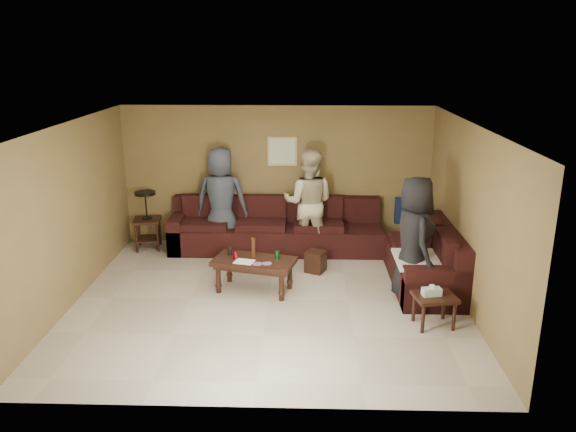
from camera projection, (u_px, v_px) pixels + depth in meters
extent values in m
plane|color=#B7AE9B|center=(269.00, 300.00, 8.05)|extent=(5.50, 5.50, 0.00)
cube|color=white|center=(267.00, 129.00, 7.33)|extent=(5.50, 5.00, 0.10)
cube|color=olive|center=(277.00, 176.00, 10.07)|extent=(5.50, 0.10, 2.50)
cube|color=olive|center=(251.00, 294.00, 5.30)|extent=(5.50, 0.10, 2.50)
cube|color=olive|center=(70.00, 215.00, 7.76)|extent=(0.10, 5.00, 2.50)
cube|color=olive|center=(470.00, 218.00, 7.61)|extent=(0.10, 5.00, 2.50)
cube|color=black|center=(276.00, 238.00, 9.94)|extent=(3.70, 0.90, 0.45)
cube|color=black|center=(277.00, 208.00, 10.13)|extent=(3.70, 0.24, 0.45)
cube|color=black|center=(179.00, 232.00, 9.97)|extent=(0.24, 0.90, 0.63)
cube|color=black|center=(423.00, 271.00, 8.49)|extent=(0.90, 2.00, 0.45)
cube|color=black|center=(447.00, 243.00, 8.35)|extent=(0.24, 2.00, 0.45)
cube|color=black|center=(436.00, 290.00, 7.62)|extent=(0.90, 0.24, 0.63)
cube|color=#131E3E|center=(408.00, 211.00, 9.72)|extent=(0.45, 0.14, 0.45)
cube|color=white|center=(431.00, 260.00, 7.96)|extent=(1.00, 0.85, 0.04)
cube|color=black|center=(254.00, 261.00, 8.22)|extent=(1.29, 0.86, 0.06)
cube|color=black|center=(254.00, 266.00, 8.24)|extent=(1.19, 0.76, 0.05)
cylinder|color=black|center=(218.00, 279.00, 8.22)|extent=(0.08, 0.08, 0.43)
cylinder|color=black|center=(282.00, 286.00, 7.97)|extent=(0.08, 0.08, 0.43)
cylinder|color=black|center=(229.00, 268.00, 8.62)|extent=(0.08, 0.08, 0.43)
cylinder|color=black|center=(290.00, 275.00, 8.37)|extent=(0.08, 0.08, 0.43)
cylinder|color=maroon|center=(235.00, 255.00, 8.22)|extent=(0.07, 0.07, 0.12)
cylinder|color=#178136|center=(277.00, 255.00, 8.21)|extent=(0.07, 0.07, 0.12)
cylinder|color=#39200D|center=(253.00, 247.00, 8.30)|extent=(0.07, 0.07, 0.28)
cylinder|color=black|center=(230.00, 251.00, 8.38)|extent=(0.08, 0.08, 0.11)
cube|color=white|center=(244.00, 262.00, 8.12)|extent=(0.33, 0.28, 0.00)
cylinder|color=#BA4174|center=(257.00, 264.00, 8.04)|extent=(0.14, 0.14, 0.01)
cylinder|color=#BA4174|center=(267.00, 263.00, 8.05)|extent=(0.14, 0.14, 0.01)
cube|color=black|center=(147.00, 220.00, 9.93)|extent=(0.53, 0.53, 0.05)
cube|color=black|center=(149.00, 239.00, 10.03)|extent=(0.46, 0.46, 0.03)
cylinder|color=black|center=(136.00, 238.00, 9.81)|extent=(0.05, 0.05, 0.53)
cylinder|color=black|center=(158.00, 237.00, 9.85)|extent=(0.05, 0.05, 0.53)
cylinder|color=black|center=(139.00, 231.00, 10.16)|extent=(0.05, 0.05, 0.53)
cylinder|color=black|center=(160.00, 231.00, 10.20)|extent=(0.05, 0.05, 0.53)
cylinder|color=black|center=(147.00, 218.00, 9.91)|extent=(0.17, 0.17, 0.03)
cylinder|color=black|center=(146.00, 205.00, 9.85)|extent=(0.03, 0.03, 0.44)
cylinder|color=black|center=(145.00, 193.00, 9.78)|extent=(0.37, 0.37, 0.05)
cube|color=black|center=(435.00, 297.00, 7.19)|extent=(0.59, 0.51, 0.05)
cylinder|color=black|center=(423.00, 318.00, 7.07)|extent=(0.05, 0.05, 0.41)
cylinder|color=black|center=(454.00, 316.00, 7.13)|extent=(0.05, 0.05, 0.41)
cylinder|color=black|center=(414.00, 307.00, 7.38)|extent=(0.05, 0.05, 0.41)
cylinder|color=black|center=(444.00, 305.00, 7.43)|extent=(0.05, 0.05, 0.41)
cube|color=white|center=(432.00, 292.00, 7.17)|extent=(0.26, 0.16, 0.10)
cube|color=white|center=(432.00, 287.00, 7.15)|extent=(0.06, 0.04, 0.05)
cube|color=black|center=(316.00, 261.00, 9.01)|extent=(0.37, 0.37, 0.34)
cube|color=tan|center=(282.00, 151.00, 9.92)|extent=(0.52, 0.03, 0.52)
cube|color=white|center=(282.00, 151.00, 9.91)|extent=(0.44, 0.01, 0.44)
imported|color=#343B48|center=(221.00, 200.00, 9.77)|extent=(0.93, 0.63, 1.84)
imported|color=beige|center=(308.00, 202.00, 9.60)|extent=(0.98, 0.82, 1.83)
imported|color=black|center=(414.00, 239.00, 7.89)|extent=(0.71, 0.96, 1.79)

